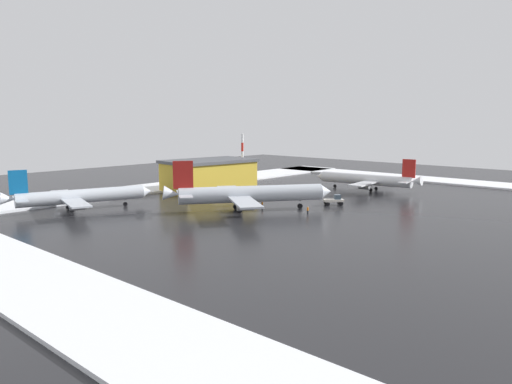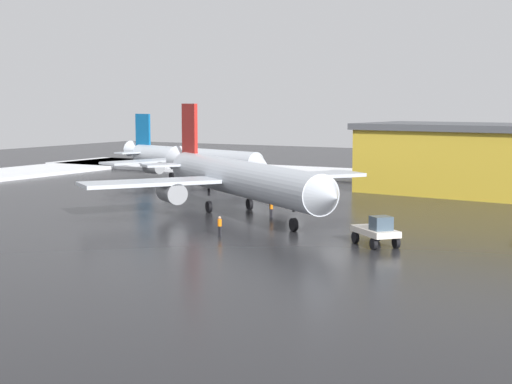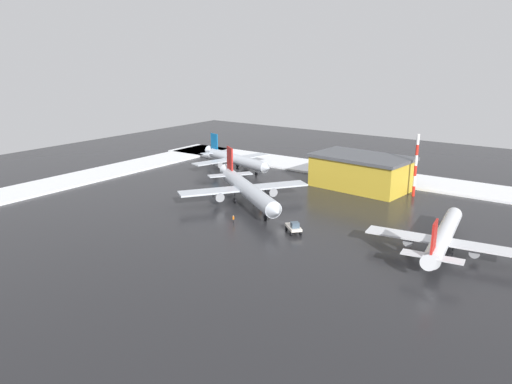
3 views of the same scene
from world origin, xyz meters
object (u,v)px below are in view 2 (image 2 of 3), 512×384
object	(u,v)px
ground_crew_by_nose_gear	(271,208)
cargo_hangar	(463,158)
airplane_parked_portside	(190,158)
airplane_distant_tail	(238,178)
ground_crew_mid_apron	(220,225)
pushback_tug	(377,230)

from	to	relation	value
ground_crew_by_nose_gear	cargo_hangar	bearing A→B (deg)	-93.58
airplane_parked_portside	ground_crew_by_nose_gear	size ratio (longest dim) A/B	18.53
airplane_distant_tail	ground_crew_mid_apron	distance (m)	13.85
ground_crew_by_nose_gear	cargo_hangar	size ratio (longest dim) A/B	0.06
pushback_tug	cargo_hangar	bearing A→B (deg)	136.55
pushback_tug	ground_crew_mid_apron	xyz separation A→B (m)	(13.51, 2.19, -0.31)
airplane_parked_portside	ground_crew_mid_apron	bearing A→B (deg)	-35.85
airplane_parked_portside	cargo_hangar	size ratio (longest dim) A/B	1.20
pushback_tug	cargo_hangar	xyz separation A→B (m)	(3.61, -39.81, 3.16)
airplane_parked_portside	pushback_tug	world-z (taller)	airplane_parked_portside
pushback_tug	airplane_distant_tail	bearing A→B (deg)	-166.85
ground_crew_mid_apron	cargo_hangar	bearing A→B (deg)	-174.76
cargo_hangar	ground_crew_by_nose_gear	bearing A→B (deg)	75.59
airplane_parked_portside	pushback_tug	size ratio (longest dim) A/B	6.46
airplane_distant_tail	ground_crew_mid_apron	xyz separation A→B (m)	(-5.52, 12.40, -2.77)
airplane_parked_portside	ground_crew_by_nose_gear	xyz separation A→B (m)	(-29.17, 28.45, -2.21)
ground_crew_mid_apron	ground_crew_by_nose_gear	bearing A→B (deg)	-155.06
ground_crew_by_nose_gear	cargo_hangar	xyz separation A→B (m)	(-11.23, -30.18, 3.47)
pushback_tug	cargo_hangar	world-z (taller)	cargo_hangar
pushback_tug	ground_crew_mid_apron	world-z (taller)	pushback_tug
ground_crew_by_nose_gear	airplane_parked_portside	bearing A→B (deg)	-27.47
ground_crew_mid_apron	airplane_distant_tail	bearing A→B (deg)	-137.48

